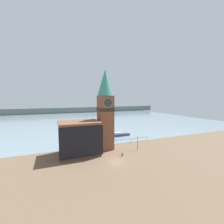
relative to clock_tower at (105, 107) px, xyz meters
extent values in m
plane|color=brown|center=(-0.67, -8.78, -11.20)|extent=(160.00, 160.00, 0.00)
cube|color=gray|center=(-0.67, 62.80, -11.20)|extent=(160.00, 120.00, 0.00)
cube|color=slate|center=(-0.67, 102.80, -8.70)|extent=(180.00, 3.00, 5.00)
cube|color=#333338|center=(9.18, 2.55, -10.15)|extent=(12.72, 0.08, 0.08)
cylinder|color=#333338|center=(3.12, 2.55, -10.67)|extent=(0.07, 0.07, 1.05)
cylinder|color=#333338|center=(9.18, 2.55, -10.67)|extent=(0.07, 0.07, 1.05)
cylinder|color=#333338|center=(15.24, 2.55, -10.67)|extent=(0.07, 0.07, 1.05)
cube|color=brown|center=(-0.01, 0.01, -4.08)|extent=(3.66, 3.66, 14.24)
cube|color=#2D2823|center=(-0.01, 0.01, -0.54)|extent=(3.78, 3.78, 0.90)
cylinder|color=tan|center=(-0.01, -1.88, 1.30)|extent=(2.51, 0.12, 2.51)
cylinder|color=#333338|center=(-0.01, -1.97, 1.30)|extent=(2.28, 0.12, 2.28)
cylinder|color=tan|center=(1.88, 0.01, 1.30)|extent=(0.12, 2.51, 2.51)
cylinder|color=#333338|center=(1.97, 0.01, 1.30)|extent=(0.12, 2.28, 2.28)
cone|color=teal|center=(-0.01, 0.01, 6.46)|extent=(4.21, 4.21, 6.83)
cube|color=brown|center=(-7.21, -1.03, -7.43)|extent=(9.21, 7.07, 7.53)
cube|color=brown|center=(-7.21, -1.03, -3.41)|extent=(9.61, 7.47, 0.50)
cube|color=black|center=(-7.21, -4.72, -7.28)|extent=(9.71, 0.30, 6.93)
cube|color=#333856|center=(9.66, 10.65, -10.83)|extent=(6.65, 2.03, 0.74)
cube|color=#B2B2B2|center=(8.48, 10.59, -10.13)|extent=(2.95, 1.34, 0.65)
cylinder|color=#2D2D33|center=(1.89, -6.40, -10.87)|extent=(0.27, 0.27, 0.65)
sphere|color=#2D2D33|center=(1.89, -6.40, -10.54)|extent=(0.28, 0.28, 0.28)
cylinder|color=#2D2D33|center=(7.66, -3.86, -9.41)|extent=(0.10, 0.10, 3.57)
sphere|color=silver|center=(7.66, -3.86, -7.54)|extent=(0.32, 0.32, 0.32)
camera|label=1|loc=(-13.17, -37.19, 2.50)|focal=24.00mm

